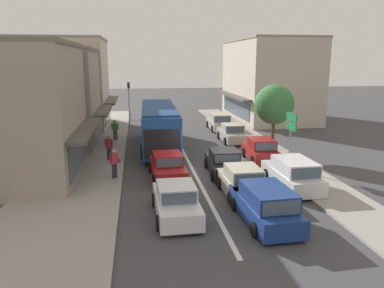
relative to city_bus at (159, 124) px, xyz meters
The scene contains 24 objects.
ground_plane 7.28m from the city_bus, 76.39° to the right, with size 140.00×140.00×0.00m, color #3F3F42.
lane_centre_line 3.78m from the city_bus, 59.73° to the right, with size 0.20×28.00×0.01m, color silver.
sidewalk_left 5.52m from the city_bus, behind, with size 5.20×44.00×0.14m, color gray.
kerb_right 8.11m from the city_bus, ahead, with size 2.80×44.00×0.12m, color gray.
shopfront_corner_near 10.67m from the city_bus, 144.29° to the right, with size 8.12×8.61×7.56m.
shopfront_mid_block 8.96m from the city_bus, 166.53° to the left, with size 8.72×7.22×7.47m.
shopfront_far_end 13.54m from the city_bus, 129.82° to the left, with size 9.04×8.49×8.65m.
building_right_far 18.76m from the city_bus, 45.02° to the left, with size 8.48×13.47×8.87m.
city_bus is the anchor object (origin of this frame).
sedan_behind_bus_mid 12.92m from the city_bus, 90.38° to the right, with size 1.96×4.23×1.47m.
wagon_queue_gap_filler 14.47m from the city_bus, 76.07° to the right, with size 2.06×4.56×1.58m.
sedan_queue_far_back 7.57m from the city_bus, 90.08° to the right, with size 2.03×4.27×1.47m.
hatchback_behind_bus_near 11.45m from the city_bus, 72.81° to the right, with size 1.85×3.72×1.54m.
sedan_adjacent_lane_lead 7.97m from the city_bus, 64.88° to the right, with size 2.04×4.27×1.47m.
parked_wagon_kerb_front 11.94m from the city_bus, 57.81° to the right, with size 1.98×4.52×1.58m.
parked_hatchback_kerb_second 7.99m from the city_bus, 35.62° to the right, with size 1.90×3.74×1.54m.
parked_sedan_kerb_third 6.40m from the city_bus, 14.46° to the left, with size 1.91×4.20×1.47m.
parked_wagon_kerb_rear 9.50m from the city_bus, 48.88° to the left, with size 1.99×4.53×1.58m.
traffic_light_downstreet 14.97m from the city_bus, 99.51° to the left, with size 0.33×0.24×4.20m.
directional_road_sign 10.32m from the city_bus, 44.43° to the right, with size 0.10×1.40×3.60m.
street_tree_right 8.58m from the city_bus, 23.23° to the right, with size 2.72×2.72×4.95m.
pedestrian_with_handbag_near 8.06m from the city_bus, 111.56° to the right, with size 0.59×0.52×1.63m.
pedestrian_browsing_midblock 4.59m from the city_bus, 139.67° to the left, with size 0.56×0.27×1.63m.
pedestrian_far_walker 4.98m from the city_bus, 135.64° to the right, with size 0.52×0.35×1.63m.
Camera 1 is at (-3.27, -20.99, 6.55)m, focal length 35.00 mm.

